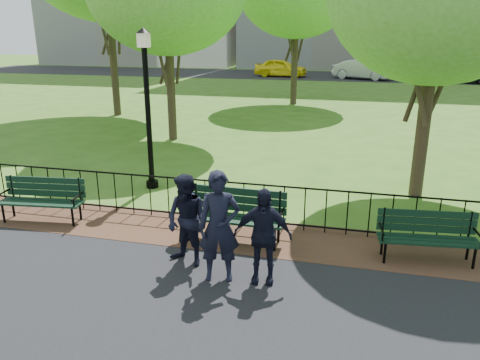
% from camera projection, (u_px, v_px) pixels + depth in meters
% --- Properties ---
extents(ground, '(120.00, 120.00, 0.00)m').
position_uv_depth(ground, '(203.00, 271.00, 7.57)').
color(ground, '#325817').
extents(dirt_strip, '(60.00, 1.60, 0.01)m').
position_uv_depth(dirt_strip, '(227.00, 233.00, 8.95)').
color(dirt_strip, '#392517').
rests_on(dirt_strip, ground).
extents(far_street, '(70.00, 9.00, 0.01)m').
position_uv_depth(far_street, '(333.00, 76.00, 39.88)').
color(far_street, black).
rests_on(far_street, ground).
extents(iron_fence, '(24.06, 0.06, 1.00)m').
position_uv_depth(iron_fence, '(234.00, 201.00, 9.26)').
color(iron_fence, black).
rests_on(iron_fence, ground).
extents(park_bench_main, '(2.00, 0.62, 1.06)m').
position_uv_depth(park_bench_main, '(214.00, 207.00, 8.53)').
color(park_bench_main, black).
rests_on(park_bench_main, ground).
extents(park_bench_left_a, '(1.74, 0.72, 0.96)m').
position_uv_depth(park_bench_left_a, '(43.00, 195.00, 9.45)').
color(park_bench_left_a, black).
rests_on(park_bench_left_a, ground).
extents(park_bench_right_a, '(1.66, 0.67, 0.92)m').
position_uv_depth(park_bench_right_a, '(428.00, 231.00, 7.80)').
color(park_bench_right_a, black).
rests_on(park_bench_right_a, ground).
extents(lamppost, '(0.34, 0.34, 3.79)m').
position_uv_depth(lamppost, '(148.00, 104.00, 11.00)').
color(lamppost, black).
rests_on(lamppost, ground).
extents(person_left, '(0.72, 0.56, 1.75)m').
position_uv_depth(person_left, '(219.00, 227.00, 7.07)').
color(person_left, black).
rests_on(person_left, asphalt_path).
extents(person_mid, '(0.83, 0.62, 1.54)m').
position_uv_depth(person_mid, '(187.00, 221.00, 7.57)').
color(person_mid, black).
rests_on(person_mid, asphalt_path).
extents(person_right, '(0.92, 0.45, 1.51)m').
position_uv_depth(person_right, '(263.00, 236.00, 7.05)').
color(person_right, black).
rests_on(person_right, asphalt_path).
extents(taxi, '(4.45, 2.03, 1.48)m').
position_uv_depth(taxi, '(281.00, 68.00, 38.93)').
color(taxi, yellow).
rests_on(taxi, far_street).
extents(sedan_silver, '(4.88, 3.12, 1.52)m').
position_uv_depth(sedan_silver, '(363.00, 70.00, 36.83)').
color(sedan_silver, '#A6A9AE').
rests_on(sedan_silver, far_street).
extents(sedan_dark, '(5.99, 4.24, 1.61)m').
position_uv_depth(sedan_dark, '(451.00, 71.00, 35.31)').
color(sedan_dark, black).
rests_on(sedan_dark, far_street).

